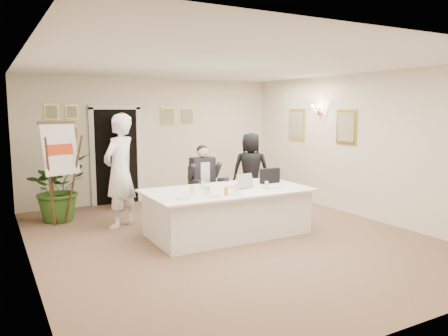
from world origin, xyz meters
TOP-DOWN VIEW (x-y plane):
  - floor at (0.00, 0.00)m, footprint 7.00×7.00m
  - ceiling at (0.00, 0.00)m, footprint 6.00×7.00m
  - wall_back at (0.00, 3.50)m, footprint 6.00×0.10m
  - wall_front at (0.00, -3.50)m, footprint 6.00×0.10m
  - wall_left at (-3.00, 0.00)m, footprint 0.10×7.00m
  - wall_right at (3.00, 0.00)m, footprint 0.10×7.00m
  - doorway at (-0.88, 3.32)m, footprint 1.14×0.86m
  - pictures_back_wall at (-0.80, 3.47)m, footprint 3.40×0.06m
  - pictures_right_wall at (2.97, 1.20)m, footprint 0.06×2.20m
  - wall_sconce at (2.90, 1.20)m, footprint 0.20×0.30m
  - conference_table at (0.08, 0.15)m, footprint 2.75×1.46m
  - seated_man at (0.20, 1.28)m, footprint 0.67×0.70m
  - flip_chart at (-2.32, 2.07)m, footprint 0.67×0.51m
  - standing_man at (-1.37, 1.47)m, footprint 0.88×0.84m
  - standing_woman at (1.56, 1.75)m, footprint 0.94×0.85m
  - potted_palm at (-2.29, 2.50)m, footprint 1.50×1.50m
  - laptop at (0.37, 0.16)m, footprint 0.38×0.40m
  - laptop_bag at (1.06, 0.32)m, footprint 0.39×0.12m
  - paper_stack at (0.81, -0.10)m, footprint 0.33×0.25m
  - plate_left at (-0.89, -0.22)m, footprint 0.25×0.25m
  - plate_mid at (-0.41, -0.32)m, footprint 0.23×0.23m
  - plate_near at (-0.05, -0.36)m, footprint 0.25×0.25m
  - glass_a at (-0.61, 0.06)m, footprint 0.06×0.06m
  - glass_b at (0.08, -0.18)m, footprint 0.08×0.08m
  - glass_c at (0.65, -0.19)m, footprint 0.08×0.08m
  - glass_d at (-0.27, 0.37)m, footprint 0.07×0.07m
  - oj_glass at (-0.19, -0.30)m, footprint 0.07×0.07m
  - steel_jug at (-0.40, -0.05)m, footprint 0.10×0.10m

SIDE VIEW (x-z plane):
  - floor at x=0.00m, z-range 0.00..0.00m
  - conference_table at x=0.08m, z-range 0.01..0.78m
  - potted_palm at x=-2.29m, z-range 0.00..1.26m
  - seated_man at x=0.20m, z-range 0.00..1.45m
  - plate_left at x=-0.89m, z-range 0.78..0.79m
  - plate_mid at x=-0.41m, z-range 0.78..0.79m
  - plate_near at x=-0.05m, z-range 0.78..0.79m
  - paper_stack at x=0.81m, z-range 0.78..0.81m
  - standing_woman at x=1.56m, z-range 0.00..1.62m
  - steel_jug at x=-0.40m, z-range 0.78..0.89m
  - oj_glass at x=-0.19m, z-range 0.78..0.91m
  - glass_a at x=-0.61m, z-range 0.77..0.92m
  - glass_b at x=0.08m, z-range 0.77..0.92m
  - glass_c at x=0.65m, z-range 0.77..0.92m
  - glass_d at x=-0.27m, z-range 0.77..0.92m
  - flip_chart at x=-2.32m, z-range -0.07..1.79m
  - laptop_bag at x=1.06m, z-range 0.77..1.04m
  - laptop at x=0.37m, z-range 0.78..1.05m
  - standing_man at x=-1.37m, z-range 0.00..2.03m
  - doorway at x=-0.88m, z-range -0.06..2.14m
  - wall_back at x=0.00m, z-range 0.00..2.80m
  - wall_front at x=0.00m, z-range 0.00..2.80m
  - wall_left at x=-3.00m, z-range 0.00..2.80m
  - wall_right at x=3.00m, z-range 0.00..2.80m
  - pictures_right_wall at x=2.97m, z-range 1.35..2.15m
  - pictures_back_wall at x=-0.80m, z-range 1.45..2.25m
  - wall_sconce at x=2.90m, z-range 1.98..2.22m
  - ceiling at x=0.00m, z-range 2.79..2.81m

